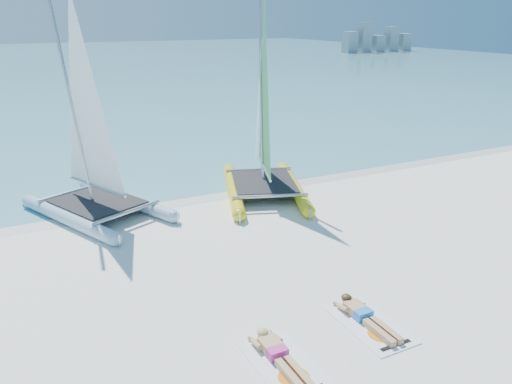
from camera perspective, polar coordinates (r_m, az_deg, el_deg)
ground at (r=13.07m, az=4.49°, el=-7.42°), size 140.00×140.00×0.00m
sea at (r=73.42m, az=-22.49°, el=13.41°), size 140.00×115.00×0.01m
wet_sand_strip at (r=17.61m, az=-4.75°, el=-0.16°), size 140.00×1.40×0.01m
distant_skyline at (r=93.65m, az=13.59°, el=16.49°), size 14.00×2.00×5.00m
catamaran_blue at (r=15.93m, az=-18.52°, el=4.76°), size 4.39×5.79×7.13m
catamaran_yellow at (r=17.43m, az=0.69°, el=7.58°), size 4.24×5.93×7.34m
towel_a at (r=9.42m, az=3.18°, el=-19.19°), size 1.00×1.85×0.02m
sunbather_a at (r=9.49m, az=2.58°, el=-18.04°), size 0.37×1.73×0.26m
towel_b at (r=10.66m, az=12.91°, el=-14.60°), size 1.00×1.85×0.02m
sunbather_b at (r=10.72m, az=12.29°, el=-13.63°), size 0.37×1.73×0.26m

